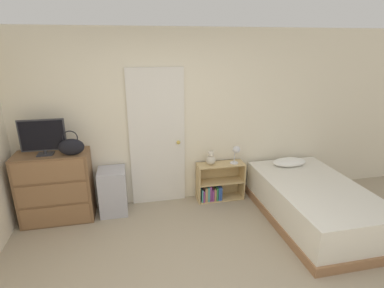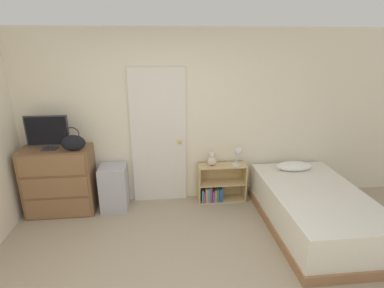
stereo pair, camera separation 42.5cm
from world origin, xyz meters
name	(u,v)px [view 1 (the left image)]	position (x,y,z in m)	size (l,w,h in m)	color
wall_back	(161,120)	(0.00, 2.16, 1.27)	(10.00, 0.06, 2.55)	beige
door_closed	(157,139)	(-0.07, 2.10, 1.01)	(0.80, 0.09, 2.03)	silver
dresser	(56,187)	(-1.48, 1.89, 0.49)	(0.93, 0.44, 0.97)	brown
tv	(43,137)	(-1.53, 1.86, 1.22)	(0.55, 0.16, 0.47)	#2D2D33
handbag	(71,147)	(-1.19, 1.77, 1.09)	(0.32, 0.13, 0.33)	black
storage_bin	(113,191)	(-0.74, 1.91, 0.33)	(0.38, 0.39, 0.66)	#ADADB7
bookshelf	(216,185)	(0.81, 1.98, 0.23)	(0.73, 0.26, 0.59)	tan
teddy_bear	(211,159)	(0.71, 1.97, 0.69)	(0.14, 0.14, 0.22)	beige
desk_lamp	(236,151)	(1.10, 1.93, 0.79)	(0.14, 0.14, 0.28)	silver
bed	(313,202)	(1.94, 1.12, 0.27)	(1.19, 1.99, 0.65)	#996B47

